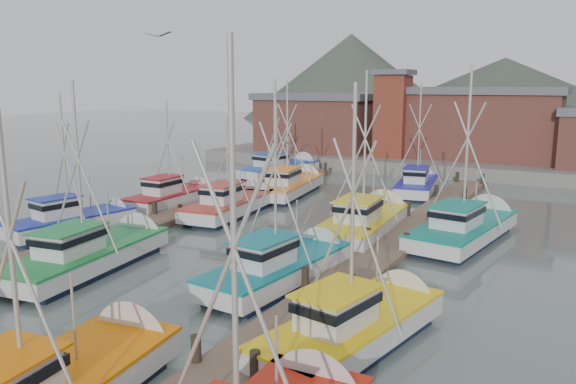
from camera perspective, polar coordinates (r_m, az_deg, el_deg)
The scene contains 21 objects.
ground at distance 27.34m, azimuth -7.71°, elevation -6.90°, with size 260.00×260.00×0.00m, color #52635F.
dock_left at distance 34.58m, azimuth -13.17°, elevation -2.96°, with size 2.30×46.00×1.50m.
dock_right at distance 27.60m, azimuth 9.31°, elevation -6.31°, with size 2.30×46.00×1.50m.
quay at distance 60.48m, azimuth 13.39°, elevation 3.23°, with size 44.00×16.00×1.20m, color slate.
shed_left at distance 62.03m, azimuth 3.13°, elevation 7.16°, with size 12.72×8.48×6.20m.
shed_center at distance 58.83m, azimuth 19.25°, elevation 6.72°, with size 14.84×9.54×6.90m.
lookout_tower at distance 56.78m, azimuth 10.57°, elevation 7.88°, with size 3.60×3.60×8.50m.
distant_hills at distance 146.53m, azimuth 17.43°, elevation 7.08°, with size 175.00×140.00×42.00m.
boat_4 at distance 27.35m, azimuth -18.96°, elevation -5.90°, with size 3.99×9.56×9.30m.
boat_5 at distance 24.07m, azimuth -0.33°, elevation -7.56°, with size 3.64×8.77×9.20m.
boat_6 at distance 34.03m, azimuth -20.49°, elevation -2.77°, with size 3.64×7.93×8.38m.
boat_7 at distance 18.76m, azimuth 7.45°, elevation -13.14°, with size 4.07×8.63×9.02m.
boat_8 at distance 36.58m, azimuth -5.53°, elevation -1.23°, with size 3.54×9.06×7.13m.
boat_9 at distance 32.22m, azimuth 8.04°, elevation -2.92°, with size 3.99×9.74×9.91m.
boat_10 at distance 39.61m, azimuth -11.32°, elevation -0.45°, with size 3.23×8.00×7.88m.
boat_11 at distance 31.93m, azimuth 17.76°, elevation -3.46°, with size 4.45×10.10×10.19m.
boat_12 at distance 43.11m, azimuth 0.27°, elevation 0.67°, with size 4.18×9.78×9.48m.
boat_13 at distance 44.57m, azimuth 13.07°, elevation 0.72°, with size 3.71×8.52×9.22m.
boat_14 at distance 51.96m, azimuth -0.61°, elevation 2.41°, with size 4.55×9.81×7.54m.
gull_near at distance 26.38m, azimuth -13.08°, elevation 15.27°, with size 1.55×0.63×0.24m.
gull_far at distance 26.33m, azimuth 0.93°, elevation 4.75°, with size 1.47×0.64×0.24m.
Camera 1 is at (15.49, -20.95, 8.27)m, focal length 35.00 mm.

